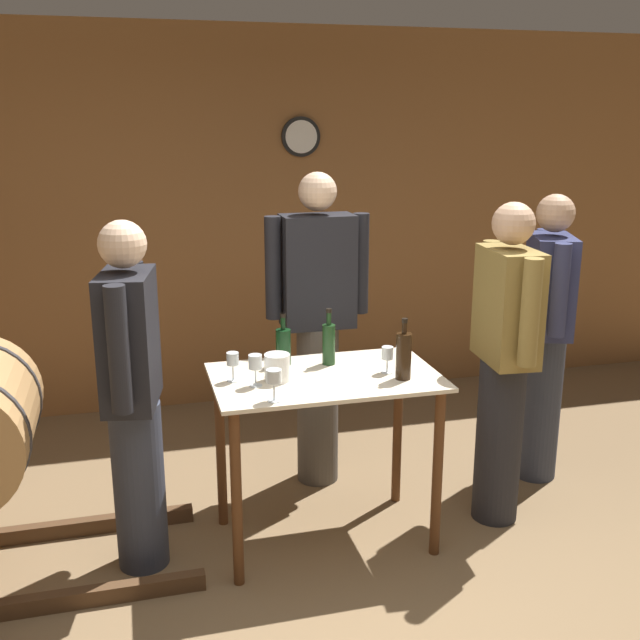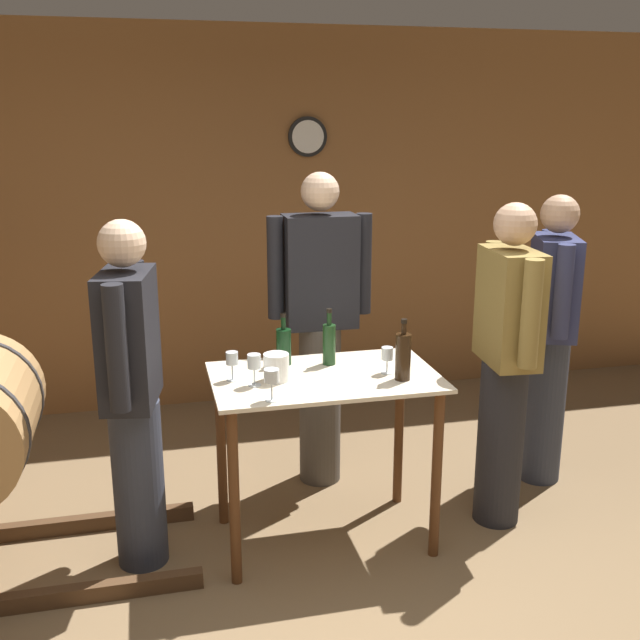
% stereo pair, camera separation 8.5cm
% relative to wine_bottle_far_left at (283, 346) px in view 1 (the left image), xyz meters
% --- Properties ---
extents(ground_plane, '(14.00, 14.00, 0.00)m').
position_rel_wine_bottle_far_left_xyz_m(ground_plane, '(0.13, -0.99, -0.98)').
color(ground_plane, brown).
extents(back_wall, '(8.40, 0.08, 2.70)m').
position_rel_wine_bottle_far_left_xyz_m(back_wall, '(0.13, 1.86, 0.37)').
color(back_wall, brown).
rests_on(back_wall, ground_plane).
extents(tasting_table, '(1.09, 0.67, 0.88)m').
position_rel_wine_bottle_far_left_xyz_m(tasting_table, '(0.16, -0.21, -0.27)').
color(tasting_table, beige).
rests_on(tasting_table, ground_plane).
extents(wine_bottle_far_left, '(0.08, 0.08, 0.27)m').
position_rel_wine_bottle_far_left_xyz_m(wine_bottle_far_left, '(0.00, 0.00, 0.00)').
color(wine_bottle_far_left, black).
rests_on(wine_bottle_far_left, tasting_table).
extents(wine_bottle_left, '(0.07, 0.07, 0.29)m').
position_rel_wine_bottle_far_left_xyz_m(wine_bottle_left, '(0.22, -0.05, 0.01)').
color(wine_bottle_left, '#193819').
rests_on(wine_bottle_left, tasting_table).
extents(wine_bottle_center, '(0.07, 0.07, 0.30)m').
position_rel_wine_bottle_far_left_xyz_m(wine_bottle_center, '(0.51, -0.35, 0.02)').
color(wine_bottle_center, black).
rests_on(wine_bottle_center, tasting_table).
extents(wine_glass_near_left, '(0.06, 0.06, 0.14)m').
position_rel_wine_bottle_far_left_xyz_m(wine_glass_near_left, '(-0.28, -0.18, 0.00)').
color(wine_glass_near_left, silver).
rests_on(wine_glass_near_left, tasting_table).
extents(wine_glass_near_center, '(0.06, 0.06, 0.15)m').
position_rel_wine_bottle_far_left_xyz_m(wine_glass_near_center, '(-0.19, -0.27, 0.01)').
color(wine_glass_near_center, silver).
rests_on(wine_glass_near_center, tasting_table).
extents(wine_glass_near_right, '(0.07, 0.07, 0.15)m').
position_rel_wine_bottle_far_left_xyz_m(wine_glass_near_right, '(-0.14, -0.48, 0.01)').
color(wine_glass_near_right, silver).
rests_on(wine_glass_near_right, tasting_table).
extents(wine_glass_far_side, '(0.06, 0.06, 0.13)m').
position_rel_wine_bottle_far_left_xyz_m(wine_glass_far_side, '(0.46, -0.25, -0.01)').
color(wine_glass_far_side, silver).
rests_on(wine_glass_far_side, tasting_table).
extents(ice_bucket, '(0.12, 0.12, 0.13)m').
position_rel_wine_bottle_far_left_xyz_m(ice_bucket, '(-0.08, -0.23, -0.03)').
color(ice_bucket, white).
rests_on(ice_bucket, tasting_table).
extents(person_host, '(0.25, 0.59, 1.69)m').
position_rel_wine_bottle_far_left_xyz_m(person_host, '(1.10, -0.24, -0.09)').
color(person_host, '#232328').
rests_on(person_host, ground_plane).
extents(person_visitor_with_scarf, '(0.29, 0.58, 1.66)m').
position_rel_wine_bottle_far_left_xyz_m(person_visitor_with_scarf, '(-0.74, -0.20, -0.10)').
color(person_visitor_with_scarf, '#333847').
rests_on(person_visitor_with_scarf, ground_plane).
extents(person_visitor_bearded, '(0.34, 0.56, 1.68)m').
position_rel_wine_bottle_far_left_xyz_m(person_visitor_bearded, '(1.56, 0.14, -0.09)').
color(person_visitor_bearded, '#333847').
rests_on(person_visitor_bearded, ground_plane).
extents(person_visitor_near_door, '(0.59, 0.24, 1.80)m').
position_rel_wine_bottle_far_left_xyz_m(person_visitor_near_door, '(0.29, 0.43, -0.02)').
color(person_visitor_near_door, '#4C4742').
rests_on(person_visitor_near_door, ground_plane).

